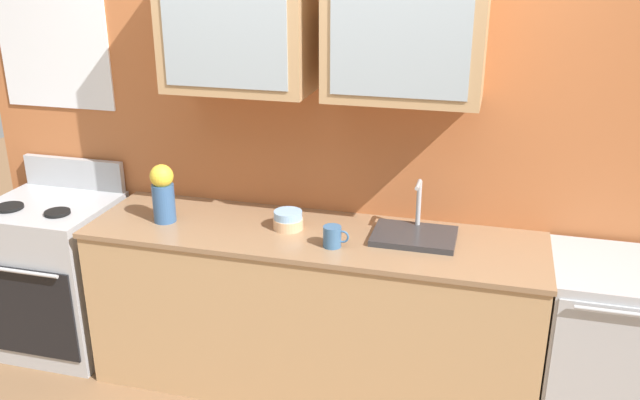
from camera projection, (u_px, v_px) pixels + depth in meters
ground_plane at (313, 381)px, 3.69m from camera, size 10.00×10.00×0.00m
back_wall_unit at (327, 92)px, 3.43m from camera, size 4.02×0.46×2.84m
counter at (312, 310)px, 3.54m from camera, size 2.30×0.64×0.88m
stove_range at (57, 274)px, 3.90m from camera, size 0.67×0.65×1.06m
sink_faucet at (414, 234)px, 3.31m from camera, size 0.40×0.30×0.27m
bowl_stack at (288, 220)px, 3.42m from camera, size 0.15×0.15×0.09m
vase at (163, 192)px, 3.47m from camera, size 0.12×0.12×0.31m
cup_near_sink at (333, 237)px, 3.21m from camera, size 0.13×0.09×0.10m
dishwasher at (607, 351)px, 3.18m from camera, size 0.59×0.62×0.88m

